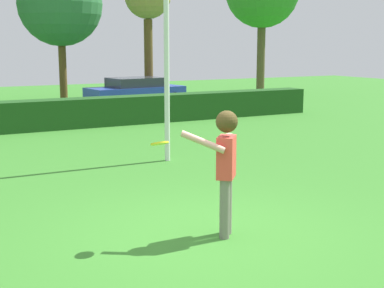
{
  "coord_description": "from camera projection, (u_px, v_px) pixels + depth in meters",
  "views": [
    {
      "loc": [
        -3.61,
        -6.37,
        2.64
      ],
      "look_at": [
        0.23,
        0.82,
        1.15
      ],
      "focal_mm": 50.7,
      "sensor_mm": 36.0,
      "label": 1
    }
  ],
  "objects": [
    {
      "name": "frisbee",
      "position": [
        160.0,
        143.0,
        7.15
      ],
      "size": [
        0.24,
        0.24,
        0.09
      ],
      "color": "yellow"
    },
    {
      "name": "ground_plane",
      "position": [
        205.0,
        234.0,
        7.67
      ],
      "size": [
        60.0,
        60.0,
        0.0
      ],
      "primitive_type": "plane",
      "color": "#387E2A"
    },
    {
      "name": "hedge_row",
      "position": [
        36.0,
        115.0,
        16.95
      ],
      "size": [
        20.59,
        0.9,
        0.94
      ],
      "primitive_type": "cube",
      "color": "#1E4B1A",
      "rests_on": "ground"
    },
    {
      "name": "parked_car_blue",
      "position": [
        136.0,
        91.0,
        23.55
      ],
      "size": [
        4.37,
        2.2,
        1.25
      ],
      "color": "#263FA5",
      "rests_on": "ground"
    },
    {
      "name": "person",
      "position": [
        226.0,
        159.0,
        7.42
      ],
      "size": [
        0.83,
        0.47,
        1.77
      ],
      "color": "slate",
      "rests_on": "ground"
    },
    {
      "name": "lamppost",
      "position": [
        166.0,
        8.0,
        11.95
      ],
      "size": [
        0.24,
        0.24,
        6.26
      ],
      "color": "silver",
      "rests_on": "ground"
    },
    {
      "name": "maple_tree",
      "position": [
        60.0,
        4.0,
        24.27
      ],
      "size": [
        3.78,
        3.78,
        6.35
      ],
      "color": "brown",
      "rests_on": "ground"
    }
  ]
}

